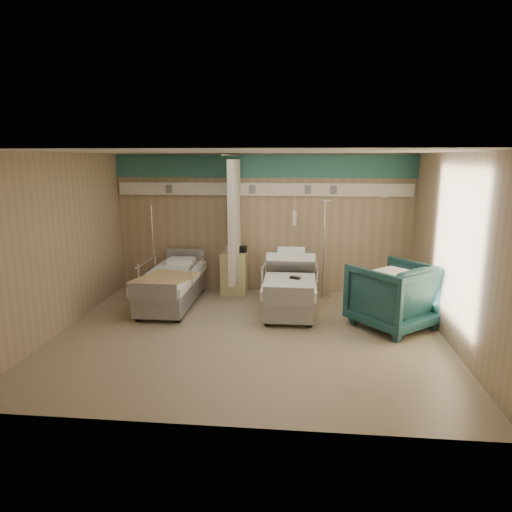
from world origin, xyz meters
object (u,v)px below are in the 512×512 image
at_px(bed_right, 290,293).
at_px(bed_left, 172,289).
at_px(iv_stand_left, 154,273).
at_px(iv_stand_right, 322,278).
at_px(visitor_armchair, 393,296).
at_px(bedside_cabinet, 234,273).

distance_m(bed_right, bed_left, 2.20).
bearing_deg(bed_right, iv_stand_left, 161.00).
relative_size(bed_left, iv_stand_right, 1.12).
xyz_separation_m(bed_right, visitor_armchair, (1.68, -0.72, 0.22)).
distance_m(visitor_armchair, iv_stand_left, 4.84).
bearing_deg(iv_stand_right, bedside_cabinet, 177.70).
relative_size(bedside_cabinet, iv_stand_right, 0.44).
distance_m(bed_right, visitor_armchair, 1.84).
bearing_deg(bedside_cabinet, bed_right, -38.05).
relative_size(bed_left, bedside_cabinet, 2.54).
xyz_separation_m(bed_right, iv_stand_left, (-2.85, 0.98, 0.05)).
bearing_deg(iv_stand_left, visitor_armchair, -20.57).
bearing_deg(bed_right, bedside_cabinet, 141.95).
xyz_separation_m(bedside_cabinet, iv_stand_right, (1.77, -0.07, -0.03)).
xyz_separation_m(bed_left, visitor_armchair, (3.88, -0.72, 0.22)).
bearing_deg(bed_right, iv_stand_right, 53.10).
distance_m(bed_right, bedside_cabinet, 1.46).
height_order(visitor_armchair, iv_stand_right, iv_stand_right).
relative_size(bed_left, visitor_armchair, 1.84).
bearing_deg(iv_stand_left, iv_stand_right, -2.49).
relative_size(bed_right, bed_left, 1.00).
distance_m(iv_stand_right, iv_stand_left, 3.47).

